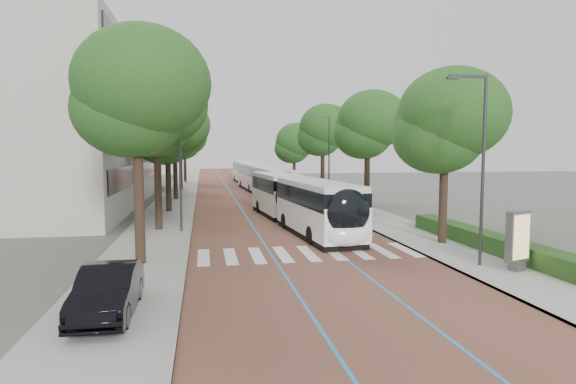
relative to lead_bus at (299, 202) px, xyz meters
name	(u,v)px	position (x,y,z in m)	size (l,w,h in m)	color
ground	(309,259)	(-1.40, -9.37, -1.63)	(160.00, 160.00, 0.00)	#51544C
road	(241,189)	(-1.40, 30.63, -1.62)	(11.00, 140.00, 0.02)	brown
sidewalk_left	(181,190)	(-8.90, 30.63, -1.57)	(4.00, 140.00, 0.12)	#999691
sidewalk_right	(298,188)	(6.10, 30.63, -1.57)	(4.00, 140.00, 0.12)	#999691
kerb_left	(197,189)	(-7.00, 30.63, -1.57)	(0.20, 140.00, 0.14)	gray
kerb_right	(284,188)	(4.20, 30.63, -1.57)	(0.20, 140.00, 0.14)	gray
zebra_crossing	(308,253)	(-1.20, -8.37, -1.60)	(10.55, 3.60, 0.01)	silver
lane_line_left	(228,189)	(-3.00, 30.63, -1.60)	(0.12, 126.00, 0.01)	#257ABD
lane_line_right	(253,189)	(0.20, 30.63, -1.60)	(0.12, 126.00, 0.01)	#257ABD
office_building	(46,129)	(-20.87, 18.63, 5.37)	(18.11, 40.00, 14.00)	#AFABA2
hedge	(488,241)	(7.70, -9.37, -1.11)	(1.20, 14.00, 0.80)	#1D4317
streetlight_near	(480,155)	(5.22, -12.37, 3.19)	(1.82, 0.20, 8.00)	#323235
streetlight_far	(327,152)	(5.22, 12.63, 3.19)	(1.82, 0.20, 8.00)	#323235
lamp_post_left	(180,165)	(-7.50, -1.37, 2.49)	(0.14, 0.14, 8.00)	#323235
trees_left	(174,132)	(-8.90, 17.80, 5.12)	(6.49, 60.98, 9.67)	black
trees_right	(337,136)	(6.30, 13.22, 4.72)	(5.75, 47.71, 9.24)	black
lead_bus	(299,202)	(0.00, 0.00, 0.00)	(4.18, 18.55, 3.20)	black
bus_queued_0	(274,185)	(0.69, 15.65, 0.00)	(3.02, 12.49, 3.20)	white
bus_queued_1	(255,177)	(0.23, 28.96, 0.00)	(3.22, 12.52, 3.20)	white
bus_queued_2	(246,172)	(0.29, 42.46, 0.00)	(3.20, 12.52, 3.20)	white
bus_queued_3	(243,169)	(0.92, 55.41, 0.00)	(2.88, 12.47, 3.20)	white
ad_panel	(518,239)	(6.36, -13.48, -0.22)	(1.22, 0.69, 2.45)	#59595B
parked_car	(108,291)	(-9.00, -16.11, -0.77)	(1.56, 4.46, 1.47)	black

